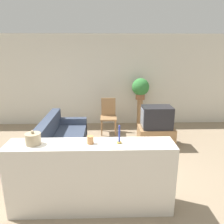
# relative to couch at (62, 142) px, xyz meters

# --- Properties ---
(ground_plane) EXTENTS (14.00, 14.00, 0.00)m
(ground_plane) POSITION_rel_couch_xyz_m (0.76, -1.29, -0.29)
(ground_plane) COLOR gray
(wall_back) EXTENTS (9.00, 0.06, 2.70)m
(wall_back) POSITION_rel_couch_xyz_m (0.76, 2.14, 1.06)
(wall_back) COLOR silver
(wall_back) RESTS_ON ground_plane
(couch) EXTENTS (0.85, 1.77, 0.83)m
(couch) POSITION_rel_couch_xyz_m (0.00, 0.00, 0.00)
(couch) COLOR #384256
(couch) RESTS_ON ground_plane
(tv_stand) EXTENTS (0.84, 0.56, 0.45)m
(tv_stand) POSITION_rel_couch_xyz_m (2.17, 0.42, -0.06)
(tv_stand) COLOR #9E754C
(tv_stand) RESTS_ON ground_plane
(television) EXTENTS (0.70, 0.48, 0.52)m
(television) POSITION_rel_couch_xyz_m (2.17, 0.42, 0.42)
(television) COLOR #232328
(television) RESTS_ON tv_stand
(wooden_chair) EXTENTS (0.44, 0.44, 0.96)m
(wooden_chair) POSITION_rel_couch_xyz_m (1.04, 1.34, 0.23)
(wooden_chair) COLOR #9E754C
(wooden_chair) RESTS_ON ground_plane
(plant_stand) EXTENTS (0.16, 0.16, 0.85)m
(plant_stand) POSITION_rel_couch_xyz_m (1.98, 1.77, 0.13)
(plant_stand) COLOR #9E754C
(plant_stand) RESTS_ON ground_plane
(potted_plant) EXTENTS (0.50, 0.50, 0.62)m
(potted_plant) POSITION_rel_couch_xyz_m (1.98, 1.77, 0.90)
(potted_plant) COLOR #8E5B3D
(potted_plant) RESTS_ON plant_stand
(foreground_counter) EXTENTS (2.29, 0.44, 1.02)m
(foreground_counter) POSITION_rel_couch_xyz_m (0.76, -1.75, 0.22)
(foreground_counter) COLOR silver
(foreground_counter) RESTS_ON ground_plane
(decorative_bowl) EXTENTS (0.20, 0.20, 0.20)m
(decorative_bowl) POSITION_rel_couch_xyz_m (-0.00, -1.75, 0.81)
(decorative_bowl) COLOR tan
(decorative_bowl) RESTS_ON foreground_counter
(candle_jar) EXTENTS (0.09, 0.09, 0.11)m
(candle_jar) POSITION_rel_couch_xyz_m (0.76, -1.75, 0.79)
(candle_jar) COLOR #C6844C
(candle_jar) RESTS_ON foreground_counter
(candlestick) EXTENTS (0.07, 0.07, 0.26)m
(candlestick) POSITION_rel_couch_xyz_m (1.15, -1.75, 0.82)
(candlestick) COLOR #B7933D
(candlestick) RESTS_ON foreground_counter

